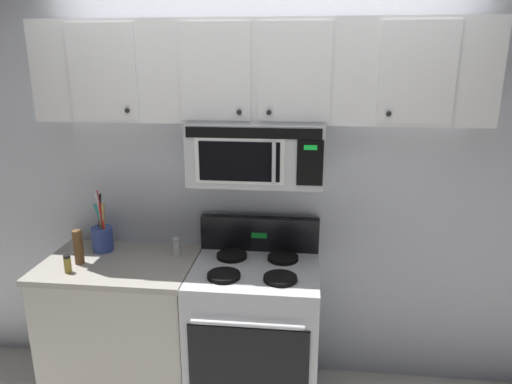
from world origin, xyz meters
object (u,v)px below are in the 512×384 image
(utensil_crock_blue, at_px, (102,235))
(pepper_mill, at_px, (78,247))
(stove_range, at_px, (255,332))
(spice_jar, at_px, (68,264))
(over_range_microwave, at_px, (257,152))
(salt_shaker, at_px, (176,247))

(utensil_crock_blue, height_order, pepper_mill, utensil_crock_blue)
(utensil_crock_blue, bearing_deg, pepper_mill, -105.45)
(stove_range, xyz_separation_m, spice_jar, (-1.07, -0.18, 0.48))
(over_range_microwave, bearing_deg, stove_range, -89.86)
(stove_range, bearing_deg, pepper_mill, -177.14)
(stove_range, height_order, spice_jar, stove_range)
(salt_shaker, height_order, spice_jar, salt_shaker)
(spice_jar, bearing_deg, salt_shaker, 28.68)
(spice_jar, bearing_deg, utensil_crock_blue, 78.91)
(over_range_microwave, xyz_separation_m, pepper_mill, (-1.06, -0.17, -0.57))
(over_range_microwave, distance_m, pepper_mill, 1.22)
(utensil_crock_blue, xyz_separation_m, salt_shaker, (0.49, -0.03, -0.05))
(salt_shaker, relative_size, pepper_mill, 0.55)
(over_range_microwave, bearing_deg, utensil_crock_blue, 177.81)
(over_range_microwave, distance_m, spice_jar, 1.27)
(salt_shaker, bearing_deg, stove_range, -13.92)
(utensil_crock_blue, bearing_deg, spice_jar, -101.09)
(utensil_crock_blue, distance_m, salt_shaker, 0.50)
(salt_shaker, bearing_deg, spice_jar, -151.32)
(over_range_microwave, distance_m, salt_shaker, 0.80)
(pepper_mill, bearing_deg, salt_shaker, 18.03)
(over_range_microwave, bearing_deg, pepper_mill, -170.92)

